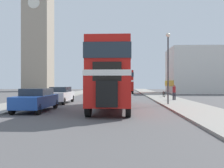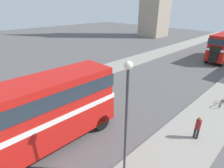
% 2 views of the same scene
% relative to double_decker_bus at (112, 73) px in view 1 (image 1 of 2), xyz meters
% --- Properties ---
extents(ground_plane, '(120.00, 120.00, 0.00)m').
position_rel_double_decker_bus_xyz_m(ground_plane, '(-1.03, 1.54, -2.58)').
color(ground_plane, '#565454').
extents(sidewalk_right, '(3.50, 120.00, 0.12)m').
position_rel_double_decker_bus_xyz_m(sidewalk_right, '(5.72, 1.54, -2.52)').
color(sidewalk_right, gray).
rests_on(sidewalk_right, ground_plane).
extents(sidewalk_left, '(3.50, 120.00, 0.12)m').
position_rel_double_decker_bus_xyz_m(sidewalk_left, '(-7.78, 1.54, -2.52)').
color(sidewalk_left, gray).
rests_on(sidewalk_left, ground_plane).
extents(double_decker_bus, '(2.45, 10.93, 4.32)m').
position_rel_double_decker_bus_xyz_m(double_decker_bus, '(0.00, 0.00, 0.00)').
color(double_decker_bus, red).
rests_on(double_decker_bus, ground_plane).
extents(bus_distant, '(2.38, 9.35, 4.09)m').
position_rel_double_decker_bus_xyz_m(bus_distant, '(1.34, 29.13, -0.13)').
color(bus_distant, '#B2140F').
rests_on(bus_distant, ground_plane).
extents(car_parked_near, '(1.73, 4.53, 1.48)m').
position_rel_double_decker_bus_xyz_m(car_parked_near, '(-4.85, -1.80, -1.81)').
color(car_parked_near, '#1E479E').
rests_on(car_parked_near, ground_plane).
extents(car_parked_mid, '(1.69, 4.46, 1.49)m').
position_rel_double_decker_bus_xyz_m(car_parked_mid, '(-4.96, 4.77, -1.81)').
color(car_parked_mid, white).
rests_on(car_parked_mid, ground_plane).
extents(pedestrian_walking, '(0.32, 0.32, 1.58)m').
position_rel_double_decker_bus_xyz_m(pedestrian_walking, '(6.00, 8.00, -1.57)').
color(pedestrian_walking, '#282833').
rests_on(pedestrian_walking, sidewalk_right).
extents(bicycle_on_pavement, '(0.05, 1.76, 0.78)m').
position_rel_double_decker_bus_xyz_m(bicycle_on_pavement, '(5.87, 13.72, -2.10)').
color(bicycle_on_pavement, black).
rests_on(bicycle_on_pavement, sidewalk_right).
extents(street_lamp, '(0.36, 0.36, 5.86)m').
position_rel_double_decker_bus_xyz_m(street_lamp, '(4.49, 2.93, 1.38)').
color(street_lamp, '#38383D').
rests_on(street_lamp, sidewalk_right).
extents(church_tower, '(6.28, 6.28, 38.17)m').
position_rel_double_decker_bus_xyz_m(church_tower, '(-19.46, 40.61, 16.94)').
color(church_tower, tan).
rests_on(church_tower, ground_plane).
extents(shop_building_block, '(19.10, 9.01, 8.38)m').
position_rel_double_decker_bus_xyz_m(shop_building_block, '(18.92, 29.78, 1.61)').
color(shop_building_block, silver).
rests_on(shop_building_block, ground_plane).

